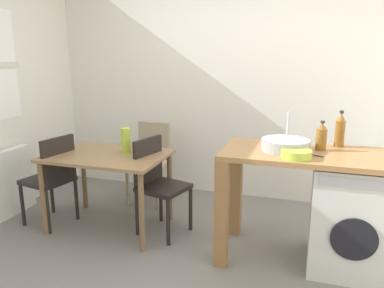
{
  "coord_description": "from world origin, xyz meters",
  "views": [
    {
      "loc": [
        0.92,
        -2.54,
        1.67
      ],
      "look_at": [
        -0.03,
        0.45,
        0.9
      ],
      "focal_mm": 35.0,
      "sensor_mm": 36.0,
      "label": 1
    }
  ],
  "objects_px": {
    "chair_person_seat": "(53,176)",
    "bottle_squat_brown": "(340,130)",
    "mixing_bowl": "(296,153)",
    "bottle_tall_green": "(321,137)",
    "chair_spare_by_wall": "(151,158)",
    "chair_opposite": "(157,180)",
    "vase": "(126,141)",
    "dining_table": "(108,164)",
    "washing_machine": "(351,216)"
  },
  "relations": [
    {
      "from": "dining_table",
      "to": "chair_person_seat",
      "type": "bearing_deg",
      "value": -168.17
    },
    {
      "from": "mixing_bowl",
      "to": "vase",
      "type": "relative_size",
      "value": 0.92
    },
    {
      "from": "chair_person_seat",
      "to": "bottle_tall_green",
      "type": "xyz_separation_m",
      "value": [
        2.44,
        0.16,
        0.52
      ]
    },
    {
      "from": "dining_table",
      "to": "washing_machine",
      "type": "height_order",
      "value": "washing_machine"
    },
    {
      "from": "mixing_bowl",
      "to": "bottle_tall_green",
      "type": "bearing_deg",
      "value": 59.67
    },
    {
      "from": "washing_machine",
      "to": "chair_person_seat",
      "type": "bearing_deg",
      "value": -178.72
    },
    {
      "from": "mixing_bowl",
      "to": "vase",
      "type": "xyz_separation_m",
      "value": [
        -1.57,
        0.35,
        -0.09
      ]
    },
    {
      "from": "bottle_tall_green",
      "to": "bottle_squat_brown",
      "type": "height_order",
      "value": "bottle_squat_brown"
    },
    {
      "from": "washing_machine",
      "to": "bottle_tall_green",
      "type": "relative_size",
      "value": 3.66
    },
    {
      "from": "chair_opposite",
      "to": "bottle_tall_green",
      "type": "xyz_separation_m",
      "value": [
        1.42,
        -0.03,
        0.52
      ]
    },
    {
      "from": "washing_machine",
      "to": "dining_table",
      "type": "bearing_deg",
      "value": 178.56
    },
    {
      "from": "chair_person_seat",
      "to": "chair_opposite",
      "type": "height_order",
      "value": "same"
    },
    {
      "from": "chair_person_seat",
      "to": "bottle_squat_brown",
      "type": "xyz_separation_m",
      "value": [
        2.59,
        0.33,
        0.55
      ]
    },
    {
      "from": "chair_spare_by_wall",
      "to": "mixing_bowl",
      "type": "height_order",
      "value": "mixing_bowl"
    },
    {
      "from": "bottle_tall_green",
      "to": "bottle_squat_brown",
      "type": "relative_size",
      "value": 0.79
    },
    {
      "from": "bottle_tall_green",
      "to": "chair_spare_by_wall",
      "type": "bearing_deg",
      "value": 157.85
    },
    {
      "from": "bottle_tall_green",
      "to": "mixing_bowl",
      "type": "distance_m",
      "value": 0.35
    },
    {
      "from": "chair_spare_by_wall",
      "to": "chair_opposite",
      "type": "bearing_deg",
      "value": 118.43
    },
    {
      "from": "dining_table",
      "to": "bottle_tall_green",
      "type": "bearing_deg",
      "value": 1.31
    },
    {
      "from": "chair_spare_by_wall",
      "to": "bottle_squat_brown",
      "type": "height_order",
      "value": "bottle_squat_brown"
    },
    {
      "from": "dining_table",
      "to": "vase",
      "type": "bearing_deg",
      "value": 33.69
    },
    {
      "from": "bottle_tall_green",
      "to": "vase",
      "type": "relative_size",
      "value": 0.97
    },
    {
      "from": "dining_table",
      "to": "chair_opposite",
      "type": "bearing_deg",
      "value": 8.29
    },
    {
      "from": "bottle_tall_green",
      "to": "dining_table",
      "type": "bearing_deg",
      "value": -178.69
    },
    {
      "from": "washing_machine",
      "to": "bottle_tall_green",
      "type": "xyz_separation_m",
      "value": [
        -0.26,
        0.1,
        0.6
      ]
    },
    {
      "from": "chair_opposite",
      "to": "dining_table",
      "type": "bearing_deg",
      "value": -66.42
    },
    {
      "from": "chair_person_seat",
      "to": "mixing_bowl",
      "type": "distance_m",
      "value": 2.32
    },
    {
      "from": "dining_table",
      "to": "bottle_tall_green",
      "type": "relative_size",
      "value": 4.68
    },
    {
      "from": "chair_opposite",
      "to": "bottle_tall_green",
      "type": "relative_size",
      "value": 3.83
    },
    {
      "from": "chair_opposite",
      "to": "washing_machine",
      "type": "xyz_separation_m",
      "value": [
        1.68,
        -0.12,
        -0.08
      ]
    },
    {
      "from": "dining_table",
      "to": "chair_person_seat",
      "type": "xyz_separation_m",
      "value": [
        -0.55,
        -0.11,
        -0.14
      ]
    },
    {
      "from": "chair_person_seat",
      "to": "vase",
      "type": "bearing_deg",
      "value": -61.6
    },
    {
      "from": "chair_spare_by_wall",
      "to": "bottle_squat_brown",
      "type": "xyz_separation_m",
      "value": [
        1.94,
        -0.56,
        0.55
      ]
    },
    {
      "from": "chair_spare_by_wall",
      "to": "washing_machine",
      "type": "relative_size",
      "value": 1.05
    },
    {
      "from": "dining_table",
      "to": "bottle_tall_green",
      "type": "height_order",
      "value": "bottle_tall_green"
    },
    {
      "from": "bottle_tall_green",
      "to": "mixing_bowl",
      "type": "bearing_deg",
      "value": -120.33
    },
    {
      "from": "chair_person_seat",
      "to": "washing_machine",
      "type": "bearing_deg",
      "value": -77.44
    },
    {
      "from": "chair_person_seat",
      "to": "chair_opposite",
      "type": "xyz_separation_m",
      "value": [
        1.03,
        0.18,
        0.0
      ]
    },
    {
      "from": "chair_person_seat",
      "to": "mixing_bowl",
      "type": "xyz_separation_m",
      "value": [
        2.27,
        -0.14,
        0.45
      ]
    },
    {
      "from": "bottle_squat_brown",
      "to": "chair_opposite",
      "type": "bearing_deg",
      "value": -174.79
    },
    {
      "from": "bottle_squat_brown",
      "to": "dining_table",
      "type": "bearing_deg",
      "value": -174.07
    },
    {
      "from": "chair_spare_by_wall",
      "to": "washing_machine",
      "type": "xyz_separation_m",
      "value": [
        2.06,
        -0.83,
        -0.08
      ]
    },
    {
      "from": "chair_spare_by_wall",
      "to": "bottle_squat_brown",
      "type": "bearing_deg",
      "value": 164.07
    },
    {
      "from": "chair_person_seat",
      "to": "chair_spare_by_wall",
      "type": "distance_m",
      "value": 1.1
    },
    {
      "from": "washing_machine",
      "to": "vase",
      "type": "distance_m",
      "value": 2.06
    },
    {
      "from": "chair_spare_by_wall",
      "to": "vase",
      "type": "height_order",
      "value": "vase"
    },
    {
      "from": "washing_machine",
      "to": "bottle_tall_green",
      "type": "distance_m",
      "value": 0.66
    },
    {
      "from": "bottle_squat_brown",
      "to": "mixing_bowl",
      "type": "distance_m",
      "value": 0.57
    },
    {
      "from": "dining_table",
      "to": "bottle_squat_brown",
      "type": "bearing_deg",
      "value": 5.93
    },
    {
      "from": "washing_machine",
      "to": "bottle_squat_brown",
      "type": "bearing_deg",
      "value": 113.74
    }
  ]
}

